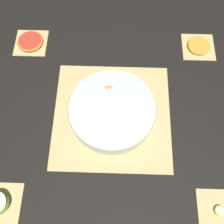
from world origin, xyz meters
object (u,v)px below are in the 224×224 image
at_px(fruit_salad_bowl, 112,111).
at_px(banana_coin_single, 220,211).
at_px(orange_slice_whole, 199,46).
at_px(grapefruit_slice, 30,41).

xyz_separation_m(fruit_salad_bowl, banana_coin_single, (0.33, -0.30, -0.03)).
bearing_deg(fruit_salad_bowl, orange_slice_whole, 42.45).
distance_m(orange_slice_whole, banana_coin_single, 0.61).
height_order(orange_slice_whole, grapefruit_slice, grapefruit_slice).
bearing_deg(orange_slice_whole, banana_coin_single, -90.00).
bearing_deg(banana_coin_single, orange_slice_whole, 90.00).
height_order(fruit_salad_bowl, orange_slice_whole, fruit_salad_bowl).
distance_m(fruit_salad_bowl, banana_coin_single, 0.45).
relative_size(fruit_salad_bowl, grapefruit_slice, 2.88).
distance_m(banana_coin_single, grapefruit_slice, 0.90).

